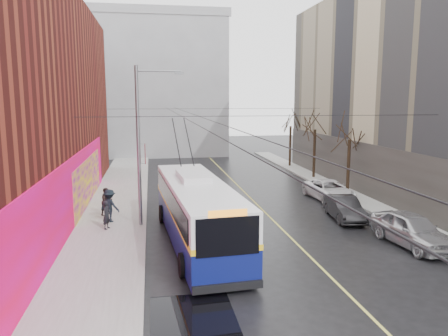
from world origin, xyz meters
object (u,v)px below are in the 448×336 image
object	(u,v)px
following_car	(186,180)
pedestrian_a	(107,215)
pedestrian_c	(110,206)
streetlight_pole	(141,142)
trolleybus	(197,211)
tree_near	(350,129)
parked_car_a	(412,229)
pedestrian_b	(107,201)
parked_car_b	(344,208)
tree_far	(291,119)
tree_mid	(315,121)
parked_car_c	(329,190)

from	to	relation	value
following_car	pedestrian_a	world-z (taller)	pedestrian_a
following_car	pedestrian_c	distance (m)	11.07
streetlight_pole	trolleybus	world-z (taller)	streetlight_pole
following_car	tree_near	bearing A→B (deg)	-12.77
parked_car_a	pedestrian_b	size ratio (longest dim) A/B	2.87
following_car	pedestrian_c	bearing A→B (deg)	-109.38
trolleybus	following_car	bearing A→B (deg)	83.51
tree_near	streetlight_pole	bearing A→B (deg)	-158.38
parked_car_b	tree_far	bearing A→B (deg)	87.50
following_car	trolleybus	bearing A→B (deg)	-83.61
tree_far	parked_car_a	bearing A→B (deg)	-94.49
tree_mid	pedestrian_c	distance (m)	21.34
tree_far	pedestrian_b	size ratio (longest dim) A/B	3.87
parked_car_a	following_car	size ratio (longest dim) A/B	1.24
pedestrian_b	streetlight_pole	bearing A→B (deg)	-96.61
tree_mid	tree_far	world-z (taller)	tree_mid
pedestrian_c	parked_car_a	bearing A→B (deg)	-170.68
tree_mid	parked_car_a	bearing A→B (deg)	-96.19
streetlight_pole	pedestrian_b	distance (m)	5.09
streetlight_pole	pedestrian_c	size ratio (longest dim) A/B	4.71
parked_car_b	tree_mid	bearing A→B (deg)	82.98
parked_car_c	pedestrian_b	distance (m)	15.55
streetlight_pole	parked_car_b	bearing A→B (deg)	-1.86
tree_near	tree_far	distance (m)	14.00
trolleybus	pedestrian_b	world-z (taller)	trolleybus
streetlight_pole	parked_car_c	xyz separation A→B (m)	(13.14, 4.74, -4.15)
tree_near	pedestrian_b	distance (m)	18.17
tree_near	tree_mid	world-z (taller)	tree_mid
parked_car_c	pedestrian_b	bearing A→B (deg)	-175.78
following_car	pedestrian_c	xyz separation A→B (m)	(-5.19, -9.77, 0.43)
streetlight_pole	pedestrian_b	world-z (taller)	streetlight_pole
parked_car_c	pedestrian_b	xyz separation A→B (m)	(-15.38, -2.28, 0.30)
tree_mid	pedestrian_a	xyz separation A→B (m)	(-17.11, -13.52, -4.32)
pedestrian_b	tree_far	bearing A→B (deg)	-3.62
parked_car_a	following_car	distance (m)	18.88
parked_car_c	streetlight_pole	bearing A→B (deg)	-164.37
streetlight_pole	pedestrian_a	bearing A→B (deg)	-165.13
tree_mid	pedestrian_a	size ratio (longest dim) A/B	4.26
following_car	pedestrian_b	xyz separation A→B (m)	(-5.50, -8.19, 0.33)
parked_car_c	pedestrian_a	bearing A→B (deg)	-165.00
tree_far	following_car	distance (m)	15.77
pedestrian_b	parked_car_c	bearing A→B (deg)	-40.45
tree_mid	parked_car_c	world-z (taller)	tree_mid
parked_car_a	pedestrian_b	bearing A→B (deg)	146.91
streetlight_pole	parked_car_c	distance (m)	14.57
trolleybus	parked_car_b	size ratio (longest dim) A/B	3.04
tree_mid	parked_car_a	size ratio (longest dim) A/B	1.37
following_car	pedestrian_b	bearing A→B (deg)	-115.27
parked_car_a	pedestrian_c	size ratio (longest dim) A/B	2.55
tree_near	following_car	distance (m)	13.46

